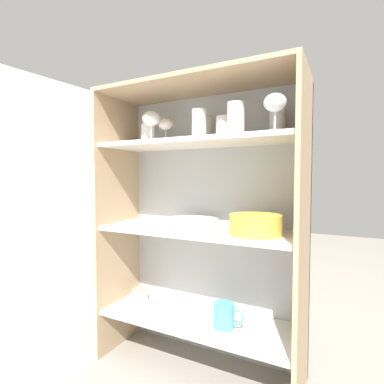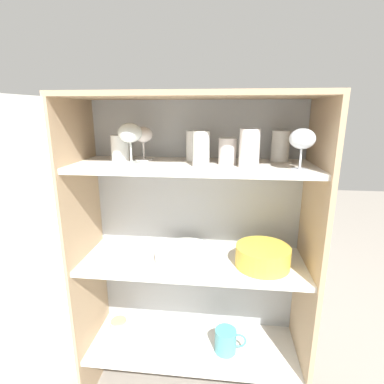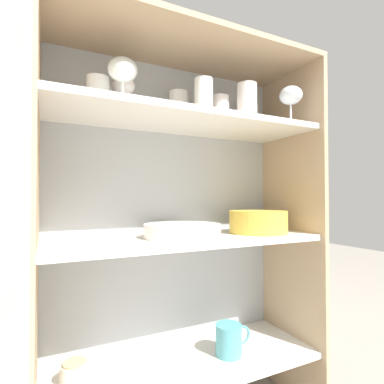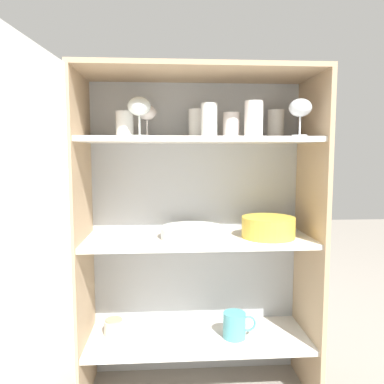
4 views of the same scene
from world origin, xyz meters
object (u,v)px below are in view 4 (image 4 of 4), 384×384
at_px(plate_stack_white, 193,232).
at_px(mixing_bowl_large, 268,226).
at_px(coffee_mug_primary, 235,325).
at_px(storage_jar, 114,327).

distance_m(plate_stack_white, mixing_bowl_large, 0.30).
xyz_separation_m(mixing_bowl_large, coffee_mug_primary, (-0.13, -0.00, -0.41)).
height_order(mixing_bowl_large, coffee_mug_primary, mixing_bowl_large).
bearing_deg(mixing_bowl_large, plate_stack_white, 177.94).
bearing_deg(storage_jar, mixing_bowl_large, -5.00).
relative_size(plate_stack_white, coffee_mug_primary, 1.86).
bearing_deg(plate_stack_white, storage_jar, 172.29).
height_order(plate_stack_white, coffee_mug_primary, plate_stack_white).
relative_size(plate_stack_white, mixing_bowl_large, 1.20).
bearing_deg(coffee_mug_primary, plate_stack_white, 174.98).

